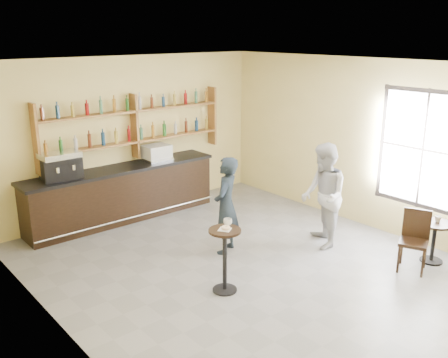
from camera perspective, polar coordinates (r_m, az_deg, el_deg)
floor at (r=8.23m, az=2.55°, el=-9.87°), size 7.00×7.00×0.00m
ceiling at (r=7.38m, az=2.87°, el=12.96°), size 7.00×7.00×0.00m
wall_back at (r=10.42m, az=-10.48°, el=4.91°), size 7.00×0.00×7.00m
wall_left at (r=6.12m, az=-18.50°, el=-4.03°), size 0.00×7.00×7.00m
wall_right at (r=9.87m, az=15.67°, el=3.92°), size 0.00×7.00×7.00m
window_pane at (r=9.24m, az=21.79°, el=3.14°), size 0.00×2.00×2.00m
window_frame at (r=9.24m, az=21.77°, el=3.13°), size 0.04×1.70×2.10m
shelf_unit at (r=10.27m, az=-10.17°, el=5.95°), size 4.00×0.26×1.40m
liquor_bottles at (r=10.24m, az=-10.22°, el=6.89°), size 3.68×0.10×1.00m
bar_counter at (r=10.17m, az=-11.53°, el=-1.62°), size 3.99×0.78×1.08m
espresso_machine at (r=9.47m, az=-18.17°, el=1.47°), size 0.73×0.51×0.49m
pastry_case at (r=10.38m, az=-7.71°, el=2.98°), size 0.58×0.48×0.33m
pedestal_table at (r=7.29m, az=0.09°, el=-9.31°), size 0.58×0.58×0.97m
napkin at (r=7.09m, az=0.09°, el=-5.78°), size 0.24×0.24×0.00m
donut at (r=7.08m, az=0.21°, el=-5.60°), size 0.17×0.17×0.05m
cup_pedestal at (r=7.22m, az=0.43°, el=-4.93°), size 0.16×0.16×0.10m
man_main at (r=8.41m, az=0.23°, el=-3.04°), size 0.73×0.66×1.68m
cafe_table at (r=8.91m, az=22.81°, el=-6.67°), size 0.71×0.71×0.69m
cup_cafe at (r=8.81m, az=23.25°, el=-4.22°), size 0.13×0.13×0.10m
chair_west at (r=8.42m, az=20.86°, el=-6.74°), size 0.55×0.55×0.97m
patron_second at (r=8.79m, az=11.27°, el=-1.91°), size 1.10×1.14×1.84m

